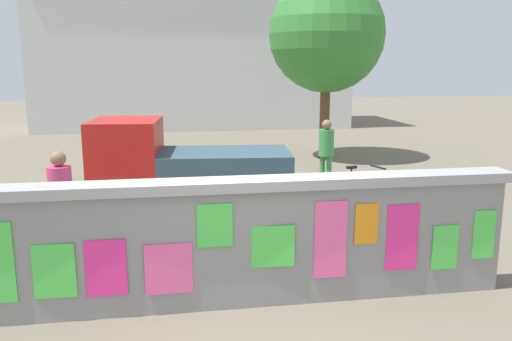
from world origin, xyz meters
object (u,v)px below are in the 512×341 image
object	(u,v)px
person_walking	(61,194)
person_bystander	(326,148)
bicycle_near	(357,195)
auto_rickshaw_truck	(182,170)
motorcycle	(396,224)
tree_roadside	(327,35)

from	to	relation	value
person_walking	person_bystander	xyz separation A→B (m)	(5.05, 3.52, 0.00)
bicycle_near	person_bystander	bearing A→B (deg)	91.12
auto_rickshaw_truck	motorcycle	size ratio (longest dim) A/B	1.96
auto_rickshaw_truck	person_bystander	distance (m)	3.65
person_bystander	person_walking	bearing A→B (deg)	-145.12
bicycle_near	person_walking	xyz separation A→B (m)	(-5.09, -1.57, 0.62)
bicycle_near	tree_roadside	xyz separation A→B (m)	(1.15, 6.08, 3.33)
person_walking	person_bystander	world-z (taller)	same
person_bystander	tree_roadside	distance (m)	5.07
auto_rickshaw_truck	person_walking	bearing A→B (deg)	-133.01
auto_rickshaw_truck	tree_roadside	size ratio (longest dim) A/B	0.69
auto_rickshaw_truck	person_walking	size ratio (longest dim) A/B	2.30
person_bystander	auto_rickshaw_truck	bearing A→B (deg)	-153.75
bicycle_near	person_bystander	size ratio (longest dim) A/B	1.02
auto_rickshaw_truck	tree_roadside	world-z (taller)	tree_roadside
bicycle_near	person_walking	size ratio (longest dim) A/B	1.02
motorcycle	bicycle_near	distance (m)	2.15
auto_rickshaw_truck	bicycle_near	world-z (taller)	auto_rickshaw_truck
person_walking	person_bystander	size ratio (longest dim) A/B	1.00
auto_rickshaw_truck	person_walking	distance (m)	2.61
bicycle_near	person_walking	world-z (taller)	person_walking
auto_rickshaw_truck	tree_roadside	xyz separation A→B (m)	(4.46, 5.74, 2.79)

